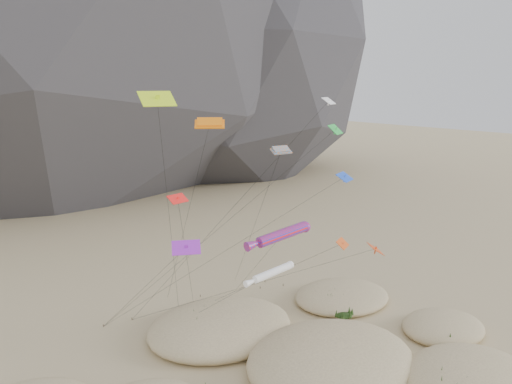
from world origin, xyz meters
TOP-DOWN VIEW (x-y plane):
  - dunes at (-1.01, 4.63)m, footprint 50.60×35.86m
  - dune_grass at (-1.98, 4.40)m, footprint 40.84×28.44m
  - kite_stakes at (1.68, 23.87)m, footprint 23.23×3.22m
  - rainbow_tube_kite at (3.56, 11.69)m, footprint 8.18×13.35m
  - white_tube_kite at (-0.19, 8.25)m, footprint 6.40×12.95m
  - orange_parafoil at (-1.71, 16.36)m, footprint 3.05×12.74m
  - multi_parafoil at (2.56, 10.65)m, footprint 6.88×17.90m
  - delta_kites at (2.14, 10.18)m, footprint 26.26×21.09m

SIDE VIEW (x-z plane):
  - kite_stakes at x=1.68m, z-range 0.00..0.30m
  - dunes at x=-1.01m, z-range -1.30..2.70m
  - dune_grass at x=-1.98m, z-range 0.05..1.65m
  - white_tube_kite at x=-0.19m, z-range 4.24..13.89m
  - rainbow_tube_kite at x=3.56m, z-range 5.13..17.20m
  - delta_kites at x=2.14m, z-range 4.01..29.33m
  - multi_parafoil at x=2.56m, z-range 9.39..29.70m
  - orange_parafoil at x=-1.71m, z-range 10.64..33.39m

